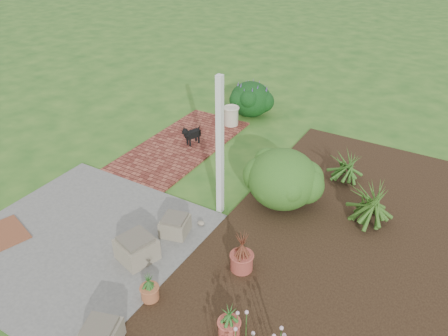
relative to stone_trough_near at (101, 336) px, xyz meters
The scene contains 18 objects.
ground 3.04m from the stone_trough_near, 99.10° to the left, with size 80.00×80.00×0.00m, color #24591C.
concrete_patio 2.14m from the stone_trough_near, 144.23° to the left, with size 3.50×3.50×0.04m, color #5D5D5B.
brick_path 5.23m from the stone_trough_near, 114.67° to the left, with size 1.60×3.50×0.04m, color maroon.
garden_bed 4.04m from the stone_trough_near, 59.98° to the left, with size 4.00×7.00×0.03m, color black.
veranda_post 3.28m from the stone_trough_near, 93.33° to the left, with size 0.10×0.10×2.50m, color white.
stone_trough_near is the anchor object (origin of this frame).
stone_trough_mid 1.52m from the stone_trough_near, 114.04° to the left, with size 0.52×0.52×0.34m, color #716954.
stone_trough_far 2.22m from the stone_trough_near, 102.39° to the left, with size 0.42×0.42×0.28m, color #716B53.
coir_doormat 2.96m from the stone_trough_near, 165.15° to the left, with size 0.79×0.51×0.02m, color brown.
black_dog 5.24m from the stone_trough_near, 112.22° to the left, with size 0.26×0.49×0.43m.
cream_ceramic_urn 6.42m from the stone_trough_near, 105.58° to the left, with size 0.34×0.34×0.45m, color beige.
evergreen_shrub 3.92m from the stone_trough_near, 80.39° to the left, with size 1.24×1.24×1.05m, color #13441A.
agapanthus_clump_back 4.60m from the stone_trough_near, 62.15° to the left, with size 0.98×0.98×0.88m, color #103613, non-canonical shape.
agapanthus_clump_front 5.31m from the stone_trough_near, 74.67° to the left, with size 0.82×0.82×0.72m, color #12370A, non-canonical shape.
terracotta_pot_bronze 2.18m from the stone_trough_near, 67.20° to the left, with size 0.33×0.33×0.27m, color #994033.
terracotta_pot_small_left 1.56m from the stone_trough_near, 35.87° to the left, with size 0.27×0.27×0.22m, color #B94D3E.
terracotta_pot_small_right 0.87m from the stone_trough_near, 87.37° to the left, with size 0.24×0.24×0.21m, color #A25A36.
purple_flowering_bush 7.23m from the stone_trough_near, 103.17° to the left, with size 1.05×1.05×0.89m, color black.
Camera 1 is at (3.52, -5.22, 4.66)m, focal length 35.00 mm.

